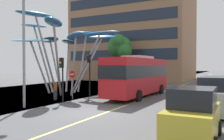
% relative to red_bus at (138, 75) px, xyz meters
% --- Properties ---
extents(ground, '(120.00, 240.00, 0.10)m').
position_rel_red_bus_xyz_m(ground, '(-0.79, -8.61, -2.12)').
color(ground, '#4C4C4F').
extents(red_bus, '(2.87, 10.31, 3.80)m').
position_rel_red_bus_xyz_m(red_bus, '(0.00, 0.00, 0.00)').
color(red_bus, red).
rests_on(red_bus, ground).
extents(leaf_sculpture, '(13.04, 11.08, 8.15)m').
position_rel_red_bus_xyz_m(leaf_sculpture, '(-8.15, -1.03, 3.85)').
color(leaf_sculpture, '#9EA0A5').
rests_on(leaf_sculpture, ground).
extents(traffic_light_kerb_near, '(0.28, 0.42, 3.53)m').
position_rel_red_bus_xyz_m(traffic_light_kerb_near, '(-3.97, -6.16, 0.49)').
color(traffic_light_kerb_near, black).
rests_on(traffic_light_kerb_near, ground).
extents(traffic_light_kerb_far, '(0.28, 0.42, 3.98)m').
position_rel_red_bus_xyz_m(traffic_light_kerb_far, '(-4.15, -2.01, 0.80)').
color(traffic_light_kerb_far, black).
rests_on(traffic_light_kerb_far, ground).
extents(traffic_light_island_mid, '(0.28, 0.42, 3.57)m').
position_rel_red_bus_xyz_m(traffic_light_island_mid, '(-3.88, 2.39, 0.52)').
color(traffic_light_island_mid, black).
rests_on(traffic_light_island_mid, ground).
extents(car_parked_near, '(1.91, 3.86, 2.06)m').
position_rel_red_bus_xyz_m(car_parked_near, '(6.63, -11.15, -1.11)').
color(car_parked_near, gold).
rests_on(car_parked_near, ground).
extents(car_parked_mid, '(1.98, 4.11, 2.23)m').
position_rel_red_bus_xyz_m(car_parked_mid, '(6.95, -5.42, -1.03)').
color(car_parked_mid, gray).
rests_on(car_parked_mid, ground).
extents(car_parked_far, '(2.02, 4.54, 2.03)m').
position_rel_red_bus_xyz_m(car_parked_far, '(6.52, 0.73, -1.11)').
color(car_parked_far, '#2D5138').
rests_on(car_parked_far, ground).
extents(street_lamp, '(1.79, 0.44, 7.74)m').
position_rel_red_bus_xyz_m(street_lamp, '(-4.46, -9.09, 2.87)').
color(street_lamp, gray).
rests_on(street_lamp, ground).
extents(tree_pavement_near, '(4.45, 4.08, 8.17)m').
position_rel_red_bus_xyz_m(tree_pavement_near, '(-9.25, 15.34, 4.12)').
color(tree_pavement_near, brown).
rests_on(tree_pavement_near, ground).
extents(tree_pavement_far, '(5.54, 5.20, 6.40)m').
position_rel_red_bus_xyz_m(tree_pavement_far, '(-8.95, 21.19, 2.04)').
color(tree_pavement_far, brown).
rests_on(tree_pavement_far, ground).
extents(pedestrian, '(0.34, 0.34, 1.59)m').
position_rel_red_bus_xyz_m(pedestrian, '(-5.49, -5.19, -1.28)').
color(pedestrian, '#2D3342').
rests_on(pedestrian, ground).
extents(no_entry_sign, '(0.60, 0.12, 2.45)m').
position_rel_red_bus_xyz_m(no_entry_sign, '(-4.41, -4.27, -0.43)').
color(no_entry_sign, gray).
rests_on(no_entry_sign, ground).
extents(backdrop_building, '(22.72, 15.53, 26.70)m').
position_rel_red_bus_xyz_m(backdrop_building, '(-10.96, 25.65, 11.28)').
color(backdrop_building, '#936B4C').
rests_on(backdrop_building, ground).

